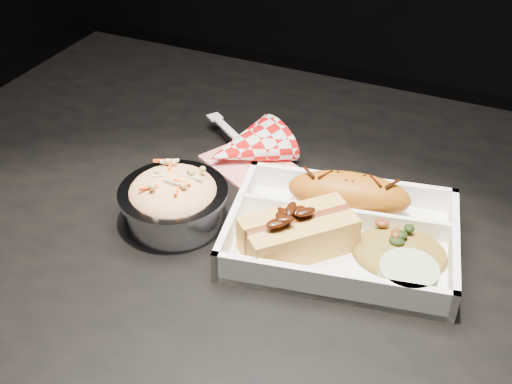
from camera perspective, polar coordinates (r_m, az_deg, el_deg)
dining_table at (r=0.81m, az=5.25°, el=-8.81°), size 1.20×0.80×0.75m
food_tray at (r=0.73m, az=7.57°, el=-4.06°), size 0.28×0.22×0.04m
fried_pastry at (r=0.76m, az=8.24°, el=-0.15°), size 0.15×0.08×0.05m
hotdog at (r=0.70m, az=3.77°, el=-3.47°), size 0.13×0.13×0.06m
fried_rice_mound at (r=0.71m, az=12.73°, el=-4.57°), size 0.12×0.10×0.03m
cupcake_liner at (r=0.68m, az=13.32°, el=-7.46°), size 0.06×0.06×0.03m
foil_coleslaw_cup at (r=0.75m, az=-7.33°, el=-0.62°), size 0.13×0.13×0.07m
napkin_fork at (r=0.86m, az=-0.97°, el=3.89°), size 0.17×0.15×0.10m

